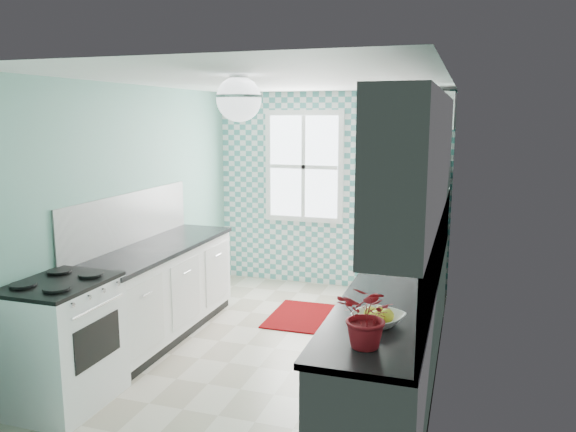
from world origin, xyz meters
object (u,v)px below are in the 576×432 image
(potted_plant, at_px, (369,316))
(ceiling_light, at_px, (239,99))
(fridge, at_px, (414,234))
(sink, at_px, (414,245))
(microwave, at_px, (418,150))
(fruit_bowl, at_px, (378,319))
(stove, at_px, (63,341))

(potted_plant, bearing_deg, ceiling_light, 137.94)
(fridge, distance_m, sink, 1.05)
(ceiling_light, height_order, fridge, ceiling_light)
(ceiling_light, height_order, microwave, ceiling_light)
(fruit_bowl, distance_m, potted_plant, 0.39)
(fridge, bearing_deg, ceiling_light, -115.52)
(microwave, bearing_deg, stove, 52.83)
(fridge, relative_size, fruit_bowl, 5.59)
(fruit_bowl, bearing_deg, microwave, 91.56)
(fridge, relative_size, microwave, 3.33)
(potted_plant, bearing_deg, sink, 89.90)
(ceiling_light, xyz_separation_m, sink, (1.20, 1.54, -1.39))
(ceiling_light, xyz_separation_m, fridge, (1.11, 2.58, -1.49))
(potted_plant, bearing_deg, fridge, 91.41)
(fruit_bowl, bearing_deg, potted_plant, -90.00)
(fridge, height_order, potted_plant, fridge)
(stove, height_order, potted_plant, potted_plant)
(stove, bearing_deg, fridge, 53.50)
(fridge, bearing_deg, sink, -87.02)
(ceiling_light, bearing_deg, microwave, 66.72)
(stove, height_order, microwave, microwave)
(ceiling_light, relative_size, fridge, 0.21)
(fridge, bearing_deg, microwave, 51.69)
(fridge, xyz_separation_m, sink, (0.09, -1.04, 0.10))
(potted_plant, bearing_deg, fruit_bowl, 90.00)
(fruit_bowl, height_order, potted_plant, potted_plant)
(ceiling_light, bearing_deg, stove, -150.69)
(fruit_bowl, relative_size, microwave, 0.60)
(sink, bearing_deg, fruit_bowl, -92.50)
(microwave, bearing_deg, ceiling_light, 64.92)
(ceiling_light, relative_size, sink, 0.66)
(ceiling_light, bearing_deg, potted_plant, -42.06)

